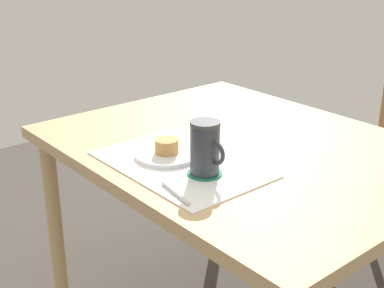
% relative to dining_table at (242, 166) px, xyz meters
% --- Properties ---
extents(dining_table, '(1.13, 0.88, 0.71)m').
position_rel_dining_table_xyz_m(dining_table, '(0.00, 0.00, 0.00)').
color(dining_table, tan).
rests_on(dining_table, ground_plane).
extents(placemat, '(0.46, 0.30, 0.00)m').
position_rel_dining_table_xyz_m(placemat, '(0.01, -0.24, 0.08)').
color(placemat, white).
rests_on(placemat, dining_table).
extents(pastry_plate, '(0.18, 0.18, 0.01)m').
position_rel_dining_table_xyz_m(pastry_plate, '(-0.06, -0.24, 0.08)').
color(pastry_plate, white).
rests_on(pastry_plate, placemat).
extents(pastry, '(0.06, 0.06, 0.04)m').
position_rel_dining_table_xyz_m(pastry, '(-0.06, -0.24, 0.11)').
color(pastry, tan).
rests_on(pastry, pastry_plate).
extents(coffee_coaster, '(0.09, 0.09, 0.00)m').
position_rel_dining_table_xyz_m(coffee_coaster, '(0.10, -0.24, 0.08)').
color(coffee_coaster, '#196B4C').
rests_on(coffee_coaster, placemat).
extents(coffee_mug, '(0.11, 0.08, 0.14)m').
position_rel_dining_table_xyz_m(coffee_mug, '(0.10, -0.24, 0.15)').
color(coffee_mug, '#2D333D').
rests_on(coffee_mug, coffee_coaster).
extents(teaspoon, '(0.13, 0.03, 0.01)m').
position_rel_dining_table_xyz_m(teaspoon, '(0.14, -0.36, 0.08)').
color(teaspoon, silver).
rests_on(teaspoon, placemat).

